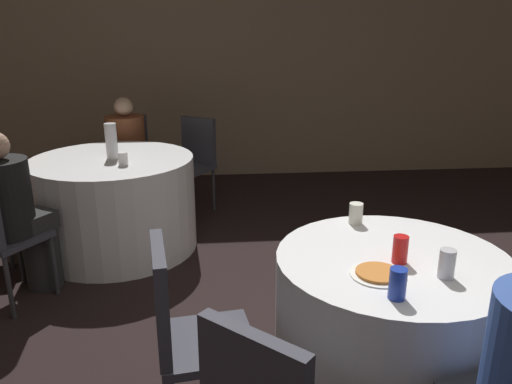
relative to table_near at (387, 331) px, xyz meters
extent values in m
cube|color=gray|center=(-0.24, 4.06, 1.02)|extent=(16.00, 0.06, 2.80)
cylinder|color=white|center=(0.00, 0.00, 0.00)|extent=(1.05, 1.05, 0.76)
cylinder|color=white|center=(-1.58, 1.94, 0.00)|extent=(1.28, 1.28, 0.76)
cube|color=#383842|center=(-0.83, -0.12, 0.07)|extent=(0.45, 0.45, 0.04)
cube|color=#383842|center=(-1.01, -0.14, 0.31)|extent=(0.10, 0.38, 0.45)
cylinder|color=#333338|center=(-0.69, 0.07, -0.17)|extent=(0.03, 0.03, 0.43)
cylinder|color=#333338|center=(-1.03, 0.03, -0.17)|extent=(0.03, 0.03, 0.43)
cube|color=#383842|center=(-1.02, 2.72, 0.07)|extent=(0.56, 0.56, 0.04)
cube|color=#383842|center=(-0.92, 2.86, 0.31)|extent=(0.34, 0.26, 0.45)
cylinder|color=#333338|center=(-0.98, 2.48, -0.17)|extent=(0.03, 0.03, 0.43)
cylinder|color=#333338|center=(-1.26, 2.68, -0.17)|extent=(0.03, 0.03, 0.43)
cylinder|color=#333338|center=(-0.78, 2.76, -0.17)|extent=(0.03, 0.03, 0.43)
cylinder|color=#333338|center=(-1.06, 2.95, -0.17)|extent=(0.03, 0.03, 0.43)
cube|color=#383842|center=(-1.62, 2.90, 0.07)|extent=(0.42, 0.42, 0.04)
cube|color=#383842|center=(-1.62, 3.08, 0.31)|extent=(0.38, 0.06, 0.45)
cylinder|color=#333338|center=(-1.44, 2.73, -0.17)|extent=(0.03, 0.03, 0.43)
cylinder|color=#333338|center=(-1.78, 2.72, -0.17)|extent=(0.03, 0.03, 0.43)
cylinder|color=#333338|center=(-1.45, 3.07, -0.17)|extent=(0.03, 0.03, 0.43)
cylinder|color=#333338|center=(-1.79, 3.06, -0.17)|extent=(0.03, 0.03, 0.43)
cube|color=#383842|center=(-2.10, 1.14, 0.07)|extent=(0.55, 0.55, 0.04)
cylinder|color=#333338|center=(-2.15, 1.37, -0.17)|extent=(0.03, 0.03, 0.43)
cylinder|color=#333338|center=(-1.87, 1.18, -0.17)|extent=(0.03, 0.03, 0.43)
cylinder|color=#333338|center=(-2.05, 0.90, -0.17)|extent=(0.03, 0.03, 0.43)
cylinder|color=#333338|center=(-2.38, 1.96, -0.17)|extent=(0.03, 0.03, 0.43)
cylinder|color=#333338|center=(-2.32, 1.63, -0.17)|extent=(0.03, 0.03, 0.43)
cylinder|color=#282828|center=(-1.61, 2.68, -0.15)|extent=(0.24, 0.24, 0.47)
cube|color=#282828|center=(-1.61, 2.79, 0.14)|extent=(0.36, 0.33, 0.12)
cylinder|color=brown|center=(-1.62, 2.90, 0.32)|extent=(0.37, 0.37, 0.47)
sphere|color=#DBB293|center=(-1.62, 2.90, 0.64)|extent=(0.18, 0.18, 0.18)
cylinder|color=#4C4238|center=(-2.30, 1.80, -0.15)|extent=(0.24, 0.24, 0.47)
cylinder|color=#282828|center=(-1.98, 1.32, -0.15)|extent=(0.24, 0.24, 0.47)
cube|color=#282828|center=(-2.04, 1.23, 0.14)|extent=(0.45, 0.45, 0.12)
cylinder|color=black|center=(-2.10, 1.14, 0.34)|extent=(0.35, 0.35, 0.49)
cylinder|color=white|center=(-0.13, -0.16, 0.38)|extent=(0.23, 0.23, 0.01)
cylinder|color=orange|center=(-0.13, -0.16, 0.39)|extent=(0.18, 0.18, 0.01)
cylinder|color=silver|center=(0.14, -0.20, 0.44)|extent=(0.07, 0.07, 0.12)
cylinder|color=red|center=(0.00, -0.05, 0.44)|extent=(0.07, 0.07, 0.12)
cylinder|color=#1E38A5|center=(-0.12, -0.35, 0.44)|extent=(0.07, 0.07, 0.12)
cylinder|color=silver|center=(-0.06, 0.41, 0.43)|extent=(0.07, 0.07, 0.11)
cylinder|color=white|center=(-1.57, 1.94, 0.52)|extent=(0.09, 0.09, 0.28)
cylinder|color=white|center=(-1.45, 1.72, 0.43)|extent=(0.07, 0.07, 0.10)
camera|label=1|loc=(-0.79, -1.95, 1.34)|focal=35.00mm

